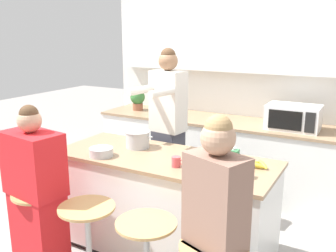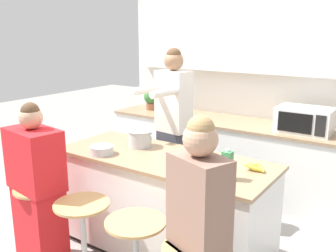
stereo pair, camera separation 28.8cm
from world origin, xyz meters
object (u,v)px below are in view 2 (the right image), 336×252
Objects in this scene: person_seated_near at (198,245)px; microwave at (305,120)px; coffee_cup_far at (219,167)px; potted_plant at (151,99)px; bar_stool_leftmost at (42,218)px; coffee_cup_near at (173,162)px; person_cooking at (173,136)px; juice_carton at (227,165)px; fruit_bowl at (102,150)px; bar_stool_center_left at (84,236)px; banana_bunch at (255,167)px; person_wrapped_blanket at (37,191)px; kitchen_island at (163,205)px; cooking_pot at (140,138)px.

person_seated_near is 2.68× the size of microwave.
coffee_cup_far is 2.43m from potted_plant.
coffee_cup_far is at bearing 25.91° from bar_stool_leftmost.
bar_stool_leftmost is 6.54× the size of coffee_cup_near.
juice_carton is (0.95, -0.73, 0.11)m from person_cooking.
bar_stool_leftmost is at bearing -123.31° from fruit_bowl.
bar_stool_center_left is 1.22m from juice_carton.
person_seated_near is at bearing -90.69° from banana_bunch.
potted_plant reaches higher than bar_stool_center_left.
person_wrapped_blanket is 1.49m from coffee_cup_far.
person_seated_near is at bearing -44.90° from coffee_cup_near.
banana_bunch is at bearing 39.55° from coffee_cup_far.
kitchen_island is at bearing -170.57° from banana_bunch.
kitchen_island is 1.06m from person_wrapped_blanket.
bar_stool_center_left is 0.38× the size of person_cooking.
coffee_cup_near reaches higher than coffee_cup_far.
cooking_pot is (-1.09, 0.83, 0.28)m from person_seated_near.
person_seated_near reaches higher than fruit_bowl.
coffee_cup_far is at bearing -140.45° from banana_bunch.
potted_plant is (-2.05, 1.41, 0.12)m from banana_bunch.
bar_stool_leftmost is 3.70× the size of banana_bunch.
kitchen_island is at bearing 42.20° from bar_stool_leftmost.
coffee_cup_far is at bearing 138.93° from juice_carton.
potted_plant is (-1.03, 2.24, 0.65)m from bar_stool_center_left.
person_seated_near reaches higher than banana_bunch.
banana_bunch is (1.24, 0.37, -0.01)m from fruit_bowl.
coffee_cup_far is 0.47× the size of juice_carton.
coffee_cup_far is at bearing -29.85° from person_cooking.
person_cooking is at bearing 142.37° from juice_carton.
kitchen_island is at bearing 167.19° from juice_carton.
cooking_pot reaches higher than bar_stool_leftmost.
person_wrapped_blanket is (0.00, -0.02, 0.25)m from bar_stool_leftmost.
coffee_cup_near reaches higher than banana_bunch.
coffee_cup_far is 0.57× the size of banana_bunch.
juice_carton is (1.42, 0.54, 0.60)m from bar_stool_leftmost.
bar_stool_leftmost is at bearing -117.73° from cooking_pot.
kitchen_island is 0.55m from coffee_cup_near.
person_cooking is at bearing 69.41° from bar_stool_leftmost.
person_cooking is 3.22× the size of microwave.
potted_plant reaches higher than bar_stool_leftmost.
cooking_pot reaches higher than kitchen_island.
person_cooking is 7.99× the size of juice_carton.
fruit_bowl is (-0.18, -0.82, 0.04)m from person_cooking.
person_cooking is 1.20× the size of person_seated_near.
coffee_cup_near is at bearing 49.22° from bar_stool_center_left.
cooking_pot is at bearing 70.04° from fruit_bowl.
potted_plant is (-1.28, 1.54, 0.59)m from kitchen_island.
bar_stool_center_left is at bearing -64.65° from fruit_bowl.
kitchen_island is at bearing -56.65° from person_cooking.
person_seated_near is 7.38× the size of fruit_bowl.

